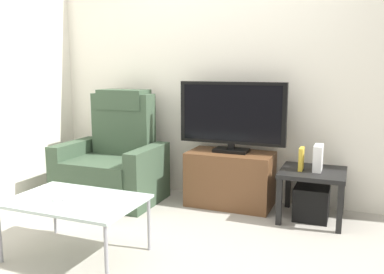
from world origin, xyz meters
TOP-DOWN VIEW (x-y plane):
  - ground_plane at (0.00, 0.00)m, footprint 6.40×6.40m
  - wall_back at (0.00, 1.13)m, footprint 6.40×0.06m
  - tv_stand at (0.14, 0.85)m, footprint 0.79×0.43m
  - television at (0.14, 0.87)m, footprint 1.01×0.20m
  - recliner_armchair at (-1.00, 0.63)m, footprint 0.98×0.78m
  - side_table at (0.90, 0.76)m, footprint 0.54×0.54m
  - subwoofer_box at (0.90, 0.76)m, footprint 0.29×0.29m
  - book_upright at (0.80, 0.74)m, footprint 0.03×0.13m
  - game_console at (0.94, 0.77)m, footprint 0.07×0.20m
  - coffee_table at (-0.53, -0.58)m, footprint 0.90×0.60m
  - cell_phone at (-0.65, -0.61)m, footprint 0.15×0.16m

SIDE VIEW (x-z plane):
  - ground_plane at x=0.00m, z-range 0.00..0.00m
  - subwoofer_box at x=0.90m, z-range 0.00..0.29m
  - tv_stand at x=0.14m, z-range 0.00..0.52m
  - side_table at x=0.90m, z-range 0.15..0.58m
  - recliner_armchair at x=-1.00m, z-range -0.17..0.91m
  - coffee_table at x=-0.53m, z-range 0.18..0.59m
  - cell_phone at x=-0.65m, z-range 0.41..0.42m
  - book_upright at x=0.80m, z-range 0.43..0.63m
  - game_console at x=0.94m, z-range 0.43..0.65m
  - television at x=0.14m, z-range 0.53..1.19m
  - wall_back at x=0.00m, z-range 0.00..2.60m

